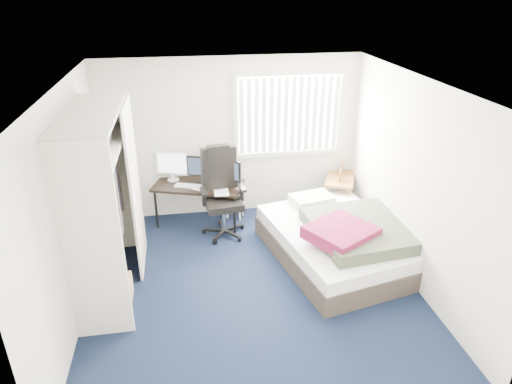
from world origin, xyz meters
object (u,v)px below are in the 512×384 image
object	(u,v)px
nightstand	(340,180)
office_chair	(222,201)
bed	(340,240)
desk	(199,181)

from	to	relation	value
nightstand	office_chair	bearing A→B (deg)	-167.30
office_chair	nightstand	xyz separation A→B (m)	(1.98, 0.45, 0.02)
office_chair	bed	xyz separation A→B (m)	(1.51, -1.01, -0.22)
desk	bed	distance (m)	2.31
desk	office_chair	world-z (taller)	office_chair
desk	office_chair	xyz separation A→B (m)	(0.32, -0.35, -0.19)
nightstand	bed	distance (m)	1.55
desk	bed	bearing A→B (deg)	-36.71
office_chair	bed	size ratio (longest dim) A/B	0.55
office_chair	nightstand	size ratio (longest dim) A/B	1.38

